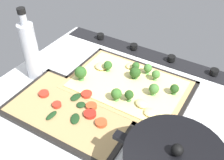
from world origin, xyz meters
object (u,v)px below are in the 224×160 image
Objects in this scene: baking_tray_back at (72,111)px; oil_bottle at (30,50)px; baking_tray_front at (127,87)px; broccoli_pizza at (127,84)px; veggie_pizza_back at (72,109)px.

oil_bottle is at bearing -19.13° from baking_tray_back.
baking_tray_back is 1.55× the size of oil_bottle.
broccoli_pizza reaches higher than baking_tray_front.
baking_tray_back is at bearing 63.92° from baking_tray_front.
veggie_pizza_back is at bearing 64.42° from broccoli_pizza.
baking_tray_front is 32.69cm from oil_bottle.
oil_bottle is (20.99, -7.09, 9.17)cm from veggie_pizza_back.
broccoli_pizza is (0.12, 0.03, 1.44)cm from baking_tray_front.
baking_tray_front and baking_tray_back have the same top height.
baking_tray_front is 1.07× the size of broccoli_pizza.
broccoli_pizza is 19.24cm from veggie_pizza_back.
oil_bottle reaches higher than baking_tray_front.
veggie_pizza_back is 23.98cm from oil_bottle.
broccoli_pizza is at bearing 14.61° from baking_tray_front.
veggie_pizza_back is (8.30, 17.35, -0.75)cm from broccoli_pizza.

